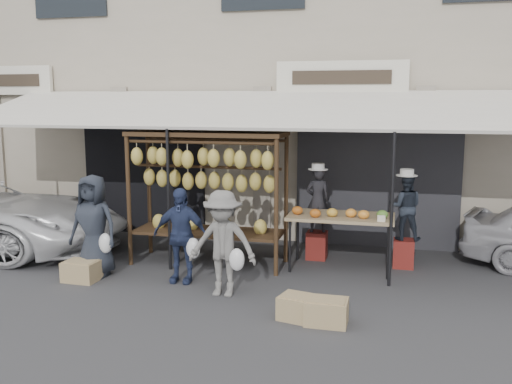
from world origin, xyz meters
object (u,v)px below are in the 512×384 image
vendor_left (318,200)px  crate_far (82,271)px  vendor_right (405,207)px  customer_right (223,243)px  crate_near_b (326,312)px  banana_rack (207,172)px  produce_table (341,217)px  customer_mid (180,235)px  crate_near_a (300,308)px  customer_left (94,226)px

vendor_left → crate_far: 4.04m
vendor_right → crate_far: (-4.80, -1.94, -0.86)m
customer_right → crate_near_b: 1.81m
banana_rack → crate_near_b: bearing=-42.9°
produce_table → vendor_right: (1.01, 0.39, 0.15)m
customer_right → crate_far: 2.38m
produce_table → crate_near_b: size_ratio=3.28×
customer_mid → crate_far: size_ratio=2.83×
banana_rack → vendor_right: size_ratio=2.37×
banana_rack → customer_right: banana_rack is taller
crate_far → crate_near_a: bearing=-11.6°
vendor_right → crate_near_b: vendor_right is taller
customer_right → crate_near_a: bearing=-27.7°
customer_mid → crate_far: (-1.50, -0.34, -0.57)m
produce_table → vendor_left: bearing=129.6°
banana_rack → vendor_right: banana_rack is taller
customer_left → customer_right: (2.23, -0.39, -0.05)m
customer_left → crate_near_a: 3.65m
banana_rack → vendor_right: bearing=11.0°
banana_rack → crate_far: (-1.59, -1.31, -1.42)m
crate_near_a → vendor_left: bearing=93.7°
banana_rack → crate_near_a: bearing=-46.7°
customer_left → crate_near_b: bearing=-14.1°
crate_near_b → crate_far: 3.94m
customer_mid → crate_near_b: 2.68m
produce_table → vendor_right: 1.09m
vendor_left → banana_rack: bearing=9.5°
produce_table → customer_left: bearing=-161.3°
customer_mid → vendor_right: bearing=24.5°
vendor_left → customer_left: size_ratio=0.70×
produce_table → vendor_right: size_ratio=1.55×
banana_rack → customer_left: size_ratio=1.62×
banana_rack → produce_table: bearing=6.2°
banana_rack → customer_right: (0.71, -1.40, -0.82)m
banana_rack → crate_near_a: 3.14m
vendor_right → crate_near_b: bearing=70.6°
crate_far → customer_right: bearing=-2.2°
crate_near_a → banana_rack: bearing=133.3°
banana_rack → vendor_right: (3.21, 0.62, -0.56)m
crate_near_b → vendor_left: bearing=100.3°
crate_near_a → crate_far: 3.59m
crate_near_a → customer_right: bearing=152.5°
customer_mid → crate_far: customer_mid is taller
produce_table → crate_far: bearing=-157.7°
vendor_left → crate_near_b: vendor_left is taller
crate_near_b → customer_left: bearing=164.0°
produce_table → vendor_left: (-0.46, 0.55, 0.17)m
banana_rack → customer_right: bearing=-63.2°
crate_near_a → crate_far: crate_far is taller
produce_table → customer_mid: (-2.29, -1.21, -0.14)m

